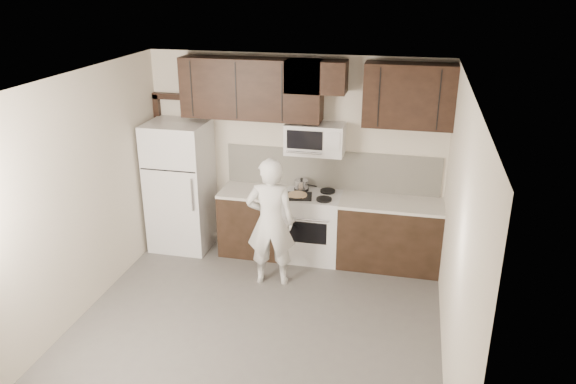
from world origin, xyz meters
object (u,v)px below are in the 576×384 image
(stove, at_px, (312,226))
(refrigerator, at_px, (180,186))
(person, at_px, (271,222))
(microwave, at_px, (315,139))

(stove, relative_size, refrigerator, 0.52)
(stove, bearing_deg, person, -115.82)
(stove, distance_m, microwave, 1.20)
(microwave, height_order, person, microwave)
(stove, relative_size, person, 0.57)
(person, bearing_deg, stove, -124.46)
(microwave, bearing_deg, person, -112.77)
(stove, bearing_deg, refrigerator, -178.49)
(stove, height_order, refrigerator, refrigerator)
(microwave, bearing_deg, refrigerator, -174.85)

